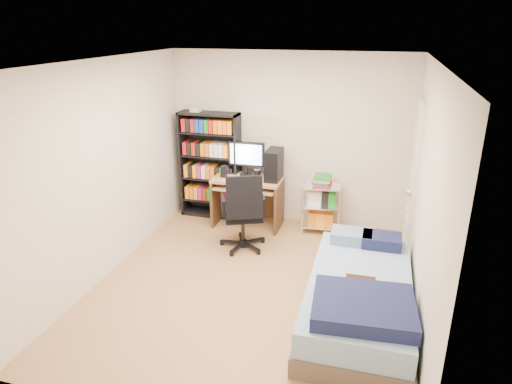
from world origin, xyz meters
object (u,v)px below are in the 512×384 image
(media_shelf, at_px, (210,164))
(office_chair, at_px, (243,225))
(bed, at_px, (359,297))
(computer_desk, at_px, (255,182))

(media_shelf, relative_size, office_chair, 1.57)
(media_shelf, distance_m, bed, 3.27)
(computer_desk, bearing_deg, media_shelf, 167.08)
(media_shelf, distance_m, computer_desk, 0.79)
(media_shelf, bearing_deg, office_chair, -49.94)
(computer_desk, relative_size, office_chair, 1.16)
(computer_desk, distance_m, bed, 2.61)
(computer_desk, relative_size, bed, 0.60)
(computer_desk, height_order, bed, computer_desk)
(office_chair, bearing_deg, computer_desk, 71.19)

